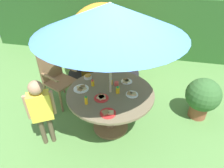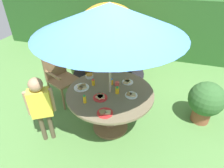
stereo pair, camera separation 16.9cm
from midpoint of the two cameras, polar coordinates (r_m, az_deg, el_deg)
ground_plane at (r=3.36m, az=0.99°, el=-12.82°), size 10.00×10.00×0.02m
hedge_backdrop at (r=5.75m, az=10.56°, el=16.82°), size 9.00×0.70×1.61m
garden_table at (r=2.97m, az=1.10°, el=-5.05°), size 1.33×1.33×0.74m
patio_umbrella at (r=2.39m, az=1.43°, el=19.08°), size 1.93×1.93×2.01m
wooden_chair at (r=3.76m, az=-14.37°, el=3.24°), size 0.62×0.62×1.07m
dome_tent at (r=4.46m, az=0.01°, el=12.65°), size 1.79×1.79×1.67m
potted_plant at (r=3.58m, az=27.74°, el=-4.48°), size 0.58×0.58×0.78m
child_in_blue_shirt at (r=3.74m, az=4.87°, el=6.36°), size 0.19×0.39×1.12m
child_in_yellow_shirt at (r=2.83m, az=-19.25°, el=-5.50°), size 0.34×0.29×1.14m
snack_bowl at (r=3.21m, az=-5.36°, el=2.52°), size 0.13×0.13×0.07m
plate_center_front at (r=2.80m, az=7.57°, el=-3.32°), size 0.18×0.18×0.03m
plate_mid_left at (r=3.09m, az=6.24°, el=0.66°), size 0.18×0.18×0.03m
plate_near_left at (r=2.74m, az=-1.80°, el=-4.03°), size 0.21×0.21×0.03m
plate_far_right at (r=2.97m, az=-7.55°, el=-0.99°), size 0.24×0.24×0.03m
plate_center_back at (r=2.48m, az=-0.19°, el=-8.73°), size 0.21×0.21×0.03m
juice_bottle_near_right at (r=3.00m, az=1.52°, el=0.67°), size 0.04×0.04×0.11m
juice_bottle_far_left at (r=2.81m, az=3.32°, el=-1.92°), size 0.06×0.06×0.11m
juice_bottle_mid_right at (r=2.64m, az=-6.47°, el=-4.64°), size 0.05×0.05×0.13m
juice_bottle_front_edge at (r=2.99m, az=-4.08°, el=0.47°), size 0.05×0.05×0.11m
cup_near at (r=2.99m, az=3.15°, el=0.07°), size 0.07×0.07×0.06m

